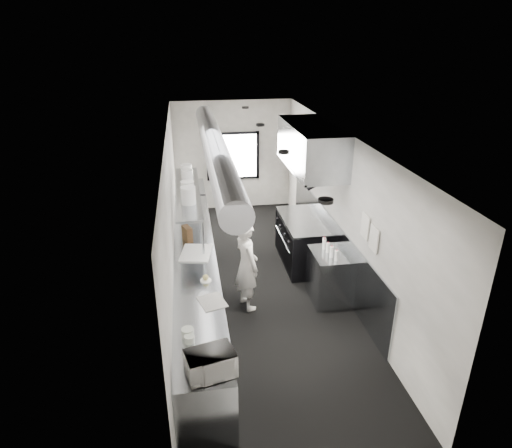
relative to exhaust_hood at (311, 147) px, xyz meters
name	(u,v)px	position (x,y,z in m)	size (l,w,h in m)	color
floor	(258,283)	(-1.10, -0.70, -2.39)	(3.00, 8.00, 0.01)	black
ceiling	(259,135)	(-1.10, -0.70, 0.41)	(3.00, 8.00, 0.01)	beige
wall_back	(233,156)	(-1.10, 3.30, -0.99)	(3.00, 0.02, 2.80)	silver
wall_front	(328,375)	(-1.10, -4.70, -0.99)	(3.00, 0.02, 2.80)	silver
wall_left	(172,220)	(-2.60, -0.70, -0.99)	(0.02, 8.00, 2.80)	silver
wall_right	(340,210)	(0.40, -0.70, -0.99)	(0.02, 8.00, 2.80)	silver
wall_cladding	(331,245)	(0.38, -0.40, -1.84)	(0.03, 5.50, 1.10)	#959BA2
hvac_duct	(214,146)	(-1.80, -0.30, 0.16)	(0.40, 0.40, 6.40)	#94969C
service_window	(233,156)	(-1.10, 3.26, -0.99)	(1.36, 0.05, 1.25)	white
exhaust_hood	(311,147)	(0.00, 0.00, 0.00)	(0.81, 2.20, 0.88)	#959BA2
prep_counter	(196,281)	(-2.25, -1.20, -1.94)	(0.70, 6.00, 0.90)	#959BA2
pass_shelf	(188,192)	(-2.29, 0.30, -0.86)	(0.45, 3.00, 0.68)	#959BA2
range	(303,241)	(-0.06, 0.00, -1.92)	(0.88, 1.60, 0.94)	black
bottle_station	(330,276)	(0.05, -1.40, -1.94)	(0.65, 0.80, 0.90)	#959BA2
far_work_table	(191,204)	(-2.25, 2.50, -1.94)	(0.70, 1.20, 0.90)	#959BA2
notice_sheet_a	(365,226)	(0.37, -1.90, -0.79)	(0.02, 0.28, 0.38)	white
notice_sheet_b	(374,239)	(0.37, -2.25, -0.84)	(0.02, 0.28, 0.38)	white
line_cook	(247,265)	(-1.41, -1.38, -1.60)	(0.58, 0.38, 1.58)	silver
microwave	(210,363)	(-2.17, -3.95, -1.34)	(0.48, 0.37, 0.29)	silver
deli_tub_a	(188,332)	(-2.41, -3.25, -1.44)	(0.15, 0.15, 0.11)	silver
deli_tub_b	(189,339)	(-2.39, -3.37, -1.44)	(0.13, 0.13, 0.09)	silver
newspaper	(212,302)	(-2.06, -2.54, -1.49)	(0.33, 0.42, 0.01)	silver
small_plate	(206,280)	(-2.11, -1.96, -1.48)	(0.17, 0.17, 0.01)	white
pastry	(206,277)	(-2.11, -1.96, -1.43)	(0.09, 0.09, 0.09)	tan
cutting_board	(196,253)	(-2.23, -1.04, -1.48)	(0.49, 0.65, 0.02)	silver
knife_block	(187,234)	(-2.35, -0.50, -1.36)	(0.11, 0.24, 0.27)	#4C351A
plate_stack_a	(188,195)	(-2.29, -0.40, -0.67)	(0.26, 0.26, 0.31)	white
plate_stack_b	(188,190)	(-2.30, -0.11, -0.66)	(0.24, 0.24, 0.31)	white
plate_stack_c	(187,177)	(-2.29, 0.64, -0.67)	(0.22, 0.22, 0.31)	white
plate_stack_d	(186,173)	(-2.30, 0.90, -0.65)	(0.22, 0.22, 0.34)	white
squeeze_bottle_a	(336,256)	(0.04, -1.66, -1.40)	(0.06, 0.06, 0.18)	silver
squeeze_bottle_b	(332,252)	(0.00, -1.53, -1.39)	(0.07, 0.07, 0.20)	silver
squeeze_bottle_c	(328,248)	(-0.01, -1.35, -1.40)	(0.06, 0.06, 0.18)	silver
squeeze_bottle_d	(324,244)	(-0.03, -1.22, -1.40)	(0.06, 0.06, 0.18)	silver
squeeze_bottle_e	(324,242)	(-0.01, -1.13, -1.41)	(0.06, 0.06, 0.17)	silver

